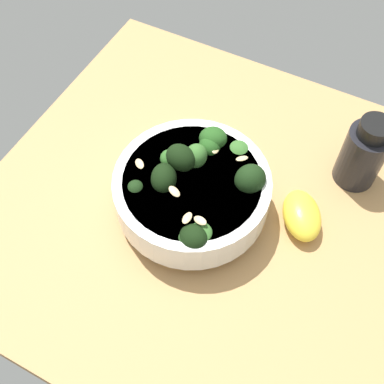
{
  "coord_description": "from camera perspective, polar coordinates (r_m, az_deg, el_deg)",
  "views": [
    {
      "loc": [
        32.72,
        15.53,
        58.15
      ],
      "look_at": [
        1.51,
        -0.61,
        4.0
      ],
      "focal_mm": 45.49,
      "sensor_mm": 36.0,
      "label": 1
    }
  ],
  "objects": [
    {
      "name": "ground_plane",
      "position": [
        0.7,
        1.01,
        -1.88
      ],
      "size": [
        59.29,
        59.29,
        3.72
      ],
      "primitive_type": "cube",
      "color": "tan"
    },
    {
      "name": "lemon_wedge",
      "position": [
        0.67,
        12.74,
        -2.69
      ],
      "size": [
        9.27,
        8.41,
        3.76
      ],
      "primitive_type": "ellipsoid",
      "rotation": [
        0.0,
        0.0,
        3.71
      ],
      "color": "yellow",
      "rests_on": "ground_plane"
    },
    {
      "name": "bowl_of_broccoli",
      "position": [
        0.64,
        0.14,
        0.36
      ],
      "size": [
        20.65,
        20.58,
        10.6
      ],
      "color": "white",
      "rests_on": "ground_plane"
    },
    {
      "name": "bottle_tall",
      "position": [
        0.71,
        19.45,
        4.27
      ],
      "size": [
        5.99,
        5.99,
        11.48
      ],
      "color": "black",
      "rests_on": "ground_plane"
    }
  ]
}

